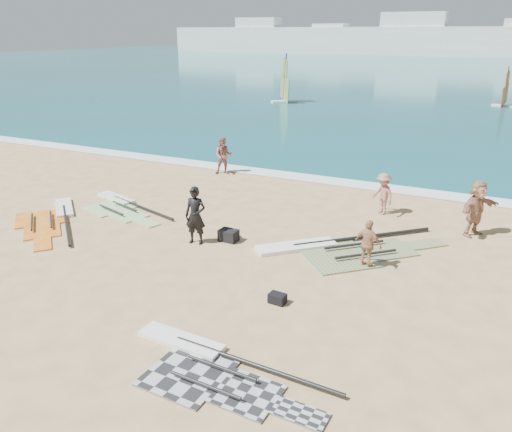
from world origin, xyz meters
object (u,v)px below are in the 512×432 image
at_px(rig_grey, 206,364).
at_px(rig_green, 120,206).
at_px(beachgoer_mid, 383,194).
at_px(person_wetsuit, 195,216).
at_px(beachgoer_left, 224,156).
at_px(beachgoer_right, 476,208).
at_px(rig_red, 53,218).
at_px(gear_bag_far, 277,298).
at_px(beachgoer_back, 368,244).
at_px(rig_orange, 339,248).
at_px(gear_bag_near, 229,235).

relative_size(rig_grey, rig_green, 1.04).
distance_m(rig_green, beachgoer_mid, 10.66).
distance_m(person_wetsuit, beachgoer_left, 8.85).
bearing_deg(person_wetsuit, rig_grey, -65.51).
relative_size(person_wetsuit, beachgoer_right, 0.99).
distance_m(rig_red, gear_bag_far, 10.53).
distance_m(rig_green, beachgoer_left, 6.53).
bearing_deg(rig_green, rig_grey, -23.48).
bearing_deg(rig_red, beachgoer_right, 61.84).
relative_size(person_wetsuit, beachgoer_left, 1.06).
relative_size(rig_grey, gear_bag_far, 11.39).
distance_m(rig_grey, person_wetsuit, 6.84).
xyz_separation_m(rig_green, beachgoer_back, (10.55, -1.11, 0.72)).
height_order(gear_bag_far, beachgoer_back, beachgoer_back).
height_order(rig_grey, rig_green, same).
relative_size(rig_orange, beachgoer_back, 3.79).
distance_m(rig_green, gear_bag_far, 9.92).
relative_size(beachgoer_left, beachgoer_right, 0.94).
bearing_deg(rig_orange, beachgoer_left, 98.08).
bearing_deg(rig_red, beachgoer_left, 114.09).
distance_m(rig_orange, gear_bag_far, 4.09).
height_order(rig_orange, beachgoer_mid, beachgoer_mid).
height_order(rig_orange, beachgoer_back, beachgoer_back).
height_order(gear_bag_far, beachgoer_left, beachgoer_left).
xyz_separation_m(rig_green, gear_bag_near, (5.74, -1.15, 0.15)).
bearing_deg(person_wetsuit, beachgoer_back, -2.59).
distance_m(rig_red, person_wetsuit, 6.32).
relative_size(rig_red, gear_bag_far, 10.35).
xyz_separation_m(rig_orange, rig_red, (-10.80, -2.04, -0.00)).
xyz_separation_m(gear_bag_near, gear_bag_far, (3.20, -3.13, -0.07)).
bearing_deg(beachgoer_left, gear_bag_near, -85.86).
relative_size(rig_green, beachgoer_left, 2.59).
xyz_separation_m(rig_red, person_wetsuit, (6.24, 0.45, 0.95)).
bearing_deg(rig_grey, rig_green, 142.04).
relative_size(rig_green, beachgoer_right, 2.42).
bearing_deg(person_wetsuit, rig_green, 150.08).
xyz_separation_m(gear_bag_far, beachgoer_right, (4.36, 7.37, 0.87)).
bearing_deg(beachgoer_left, rig_red, -133.97).
relative_size(rig_grey, beachgoer_left, 2.69).
bearing_deg(rig_green, rig_red, -104.47).
relative_size(beachgoer_left, beachgoer_back, 1.23).
xyz_separation_m(rig_grey, beachgoer_right, (4.67, 10.51, 0.96)).
distance_m(rig_grey, beachgoer_left, 15.59).
xyz_separation_m(rig_orange, beachgoer_mid, (0.48, 4.10, 0.78)).
bearing_deg(rig_grey, person_wetsuit, 126.73).
bearing_deg(gear_bag_near, rig_grey, -65.22).
relative_size(rig_orange, rig_red, 1.26).
xyz_separation_m(beachgoer_left, beachgoer_right, (11.95, -3.24, 0.06)).
bearing_deg(person_wetsuit, gear_bag_far, -40.69).
bearing_deg(gear_bag_near, gear_bag_far, -44.35).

